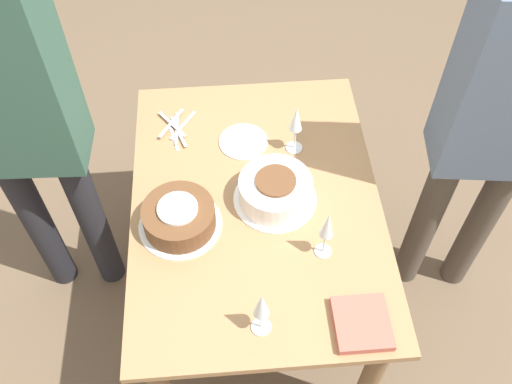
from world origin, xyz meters
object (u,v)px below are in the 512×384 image
object	(u,v)px
wine_glass_extra	(296,121)
cake_front_chocolate	(179,217)
cake_center_white	(275,191)
wine_glass_near	(262,307)
person_cutting	(13,110)
wine_glass_far	(327,227)
person_watching	(505,114)

from	to	relation	value
wine_glass_extra	cake_front_chocolate	bearing A→B (deg)	-53.43
cake_center_white	cake_front_chocolate	world-z (taller)	cake_center_white
cake_front_chocolate	wine_glass_near	world-z (taller)	wine_glass_near
cake_center_white	wine_glass_extra	bearing A→B (deg)	157.87
cake_front_chocolate	person_cutting	xyz separation A→B (m)	(-0.26, -0.50, 0.28)
wine_glass_far	cake_center_white	bearing A→B (deg)	-148.63
wine_glass_near	person_cutting	world-z (taller)	person_cutting
wine_glass_extra	wine_glass_near	bearing A→B (deg)	-14.62
wine_glass_near	person_watching	distance (m)	1.00
cake_center_white	wine_glass_near	size ratio (longest dim) A/B	1.45
wine_glass_far	person_cutting	size ratio (longest dim) A/B	0.12
cake_center_white	person_watching	world-z (taller)	person_watching
wine_glass_near	person_cutting	distance (m)	1.01
wine_glass_extra	person_watching	distance (m)	0.69
cake_front_chocolate	wine_glass_extra	xyz separation A→B (m)	(-0.32, 0.43, 0.10)
wine_glass_far	person_watching	distance (m)	0.69
person_cutting	person_watching	distance (m)	1.58
cake_front_chocolate	wine_glass_extra	size ratio (longest dim) A/B	1.34
cake_front_chocolate	person_watching	distance (m)	1.11
person_watching	cake_front_chocolate	bearing A→B (deg)	14.19
wine_glass_extra	cake_center_white	bearing A→B (deg)	-22.13
wine_glass_extra	person_cutting	xyz separation A→B (m)	(0.06, -0.93, 0.19)
cake_front_chocolate	wine_glass_near	bearing A→B (deg)	31.87
cake_front_chocolate	wine_glass_near	xyz separation A→B (m)	(0.39, 0.24, 0.09)
wine_glass_far	wine_glass_extra	xyz separation A→B (m)	(-0.46, -0.04, -0.00)
cake_center_white	wine_glass_far	bearing A→B (deg)	31.37
person_cutting	person_watching	world-z (taller)	person_cutting
cake_front_chocolate	person_cutting	distance (m)	0.63
cake_front_chocolate	wine_glass_extra	bearing A→B (deg)	126.57
wine_glass_near	wine_glass_far	world-z (taller)	wine_glass_far
cake_front_chocolate	wine_glass_far	size ratio (longest dim) A/B	1.32
wine_glass_far	person_watching	world-z (taller)	person_watching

